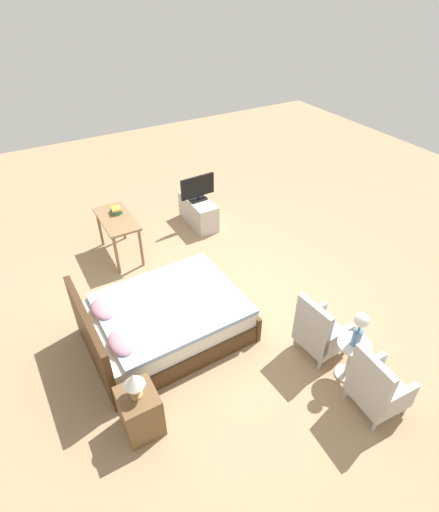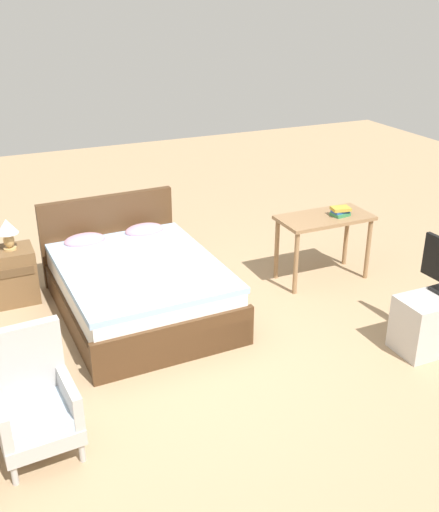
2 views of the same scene
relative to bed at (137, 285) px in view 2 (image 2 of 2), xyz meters
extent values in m
plane|color=#A38460|center=(0.17, -0.96, -0.30)|extent=(16.00, 16.00, 0.00)
cube|color=#472D19|center=(0.00, -0.05, -0.16)|extent=(1.55, 2.12, 0.28)
cube|color=white|center=(0.00, -0.05, 0.10)|extent=(1.49, 2.03, 0.24)
cube|color=#93B2D6|center=(0.00, -0.13, 0.25)|extent=(1.53, 1.87, 0.06)
cube|color=#472D19|center=(-0.03, 0.95, 0.18)|extent=(1.52, 0.13, 0.96)
cube|color=#472D19|center=(0.03, -1.05, -0.10)|extent=(1.52, 0.11, 0.40)
ellipsoid|color=#B28499|center=(-0.36, 0.67, 0.29)|extent=(0.45, 0.29, 0.14)
ellipsoid|color=#B28499|center=(0.31, 0.69, 0.29)|extent=(0.45, 0.29, 0.14)
cylinder|color=#ADA8A3|center=(-1.45, -1.95, -0.22)|extent=(0.04, 0.04, 0.16)
cylinder|color=#ADA8A3|center=(-0.99, -1.91, -0.22)|extent=(0.04, 0.04, 0.16)
cylinder|color=#ADA8A3|center=(-1.48, -1.49, -0.22)|extent=(0.04, 0.04, 0.16)
cylinder|color=#ADA8A3|center=(-1.02, -1.45, -0.22)|extent=(0.04, 0.04, 0.16)
cube|color=#ADA8A3|center=(-1.24, -1.70, -0.08)|extent=(0.58, 0.58, 0.12)
cube|color=#A3B7CC|center=(-1.24, -1.70, 0.03)|extent=(0.53, 0.53, 0.10)
cube|color=#ADA8A3|center=(-1.25, -1.47, 0.30)|extent=(0.54, 0.12, 0.64)
cube|color=#ADA8A3|center=(-1.47, -1.72, 0.11)|extent=(0.11, 0.52, 0.26)
cube|color=#ADA8A3|center=(-1.00, -1.68, 0.11)|extent=(0.11, 0.52, 0.26)
cube|color=brown|center=(-1.11, 0.75, 0.00)|extent=(0.44, 0.40, 0.59)
cube|color=brown|center=(-1.11, 0.54, 0.11)|extent=(0.37, 0.01, 0.09)
cylinder|color=tan|center=(-1.11, 0.75, 0.30)|extent=(0.13, 0.13, 0.02)
ellipsoid|color=tan|center=(-1.11, 0.75, 0.39)|extent=(0.11, 0.11, 0.16)
cone|color=silver|center=(-1.11, 0.75, 0.55)|extent=(0.22, 0.22, 0.15)
cylinder|color=#8E6B47|center=(1.67, -0.33, 0.06)|extent=(0.05, 0.05, 0.71)
cylinder|color=#8E6B47|center=(2.61, -0.33, 0.06)|extent=(0.05, 0.05, 0.71)
cylinder|color=#8E6B47|center=(1.67, 0.09, 0.06)|extent=(0.05, 0.05, 0.71)
cylinder|color=#8E6B47|center=(2.61, 0.09, 0.06)|extent=(0.05, 0.05, 0.71)
cube|color=#8E6B47|center=(2.14, -0.12, 0.43)|extent=(1.04, 0.52, 0.04)
cube|color=#337A47|center=(2.30, -0.17, 0.47)|extent=(0.20, 0.17, 0.04)
cube|color=#284C8E|center=(2.30, -0.17, 0.51)|extent=(0.19, 0.13, 0.03)
cube|color=#B79333|center=(2.30, -0.17, 0.54)|extent=(0.22, 0.17, 0.04)
camera|label=1|loc=(-3.65, 1.22, 3.91)|focal=28.00mm
camera|label=2|loc=(-1.45, -5.28, 2.75)|focal=42.00mm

